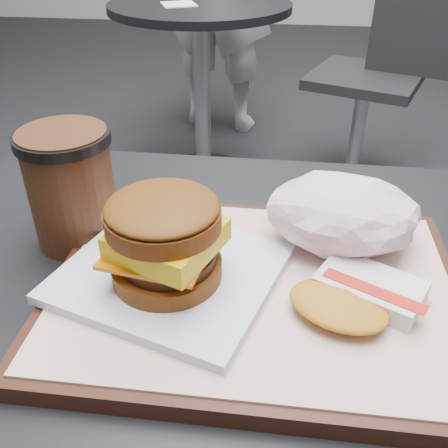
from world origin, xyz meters
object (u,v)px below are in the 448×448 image
Objects in this scene: customer_table at (268,420)px; serving_tray at (255,291)px; neighbor_table at (201,56)px; neighbor_chair at (385,66)px; coffee_cup at (71,184)px; crumpled_wrapper at (343,214)px; hash_brown at (356,295)px; breakfast_sandwich at (167,248)px.

customer_table is 2.11× the size of serving_tray.
neighbor_table is at bearing 101.98° from customer_table.
neighbor_chair is at bearing 77.45° from customer_table.
neighbor_table is at bearing 94.65° from coffee_cup.
crumpled_wrapper is 0.28m from coffee_cup.
neighbor_table is (-0.13, 1.57, -0.29)m from coffee_cup.
hash_brown is 0.10m from crumpled_wrapper.
crumpled_wrapper is 1.19× the size of coffee_cup.
breakfast_sandwich reaches higher than crumpled_wrapper.
serving_tray is at bearing -136.54° from crumpled_wrapper.
coffee_cup is at bearing -85.35° from neighbor_table.
coffee_cup reaches higher than neighbor_chair.
hash_brown is 0.15× the size of neighbor_chair.
breakfast_sandwich is (-0.08, -0.01, 0.05)m from serving_tray.
coffee_cup reaches higher than neighbor_table.
breakfast_sandwich is 1.70m from neighbor_table.
crumpled_wrapper is 0.20× the size of neighbor_table.
serving_tray is 0.22m from coffee_cup.
neighbor_chair is at bearing 79.69° from hash_brown.
neighbor_chair reaches higher than serving_tray.
serving_tray is 0.51× the size of neighbor_table.
neighbor_chair is at bearing 69.87° from coffee_cup.
hash_brown is at bearing -85.75° from crumpled_wrapper.
serving_tray reaches higher than neighbor_table.
serving_tray is 2.97× the size of coffee_cup.
serving_tray is at bearing -20.99° from coffee_cup.
breakfast_sandwich is 0.17m from hash_brown.
neighbor_chair reaches higher than crumpled_wrapper.
serving_tray is 1.70m from neighbor_table.
coffee_cup reaches higher than customer_table.
hash_brown is 1.81m from neighbor_chair.
neighbor_table is 0.85× the size of neighbor_chair.
crumpled_wrapper is at bearing 28.02° from breakfast_sandwich.
neighbor_table is at bearing 104.03° from hash_brown.
crumpled_wrapper is (0.08, 0.08, 0.04)m from serving_tray.
serving_tray is 1.64× the size of breakfast_sandwich.
hash_brown reaches higher than customer_table.
neighbor_table is at bearing 104.60° from crumpled_wrapper.
coffee_cup reaches higher than breakfast_sandwich.
crumpled_wrapper is 1.72m from neighbor_chair.
customer_table is at bearing -102.55° from neighbor_chair.
neighbor_table is (-0.33, 1.65, -0.23)m from serving_tray.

